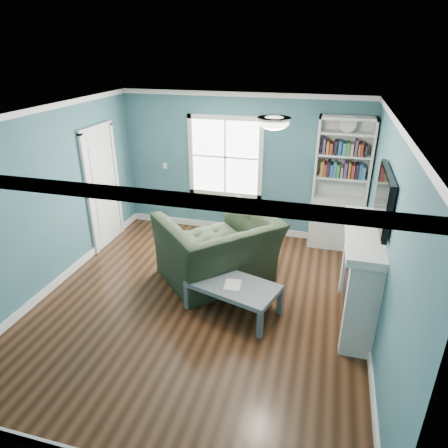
# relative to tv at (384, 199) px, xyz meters

# --- Properties ---
(floor) EXTENTS (5.00, 5.00, 0.00)m
(floor) POSITION_rel_tv_xyz_m (-2.20, -0.20, -1.72)
(floor) COLOR black
(floor) RESTS_ON ground
(room_walls) EXTENTS (5.00, 5.00, 5.00)m
(room_walls) POSITION_rel_tv_xyz_m (-2.20, -0.20, -0.14)
(room_walls) COLOR #335E71
(room_walls) RESTS_ON ground
(trim) EXTENTS (4.50, 5.00, 2.60)m
(trim) POSITION_rel_tv_xyz_m (-2.20, -0.20, -0.49)
(trim) COLOR white
(trim) RESTS_ON ground
(window) EXTENTS (1.40, 0.06, 1.50)m
(window) POSITION_rel_tv_xyz_m (-2.50, 2.29, -0.27)
(window) COLOR white
(window) RESTS_ON room_walls
(bookshelf) EXTENTS (0.90, 0.35, 2.31)m
(bookshelf) POSITION_rel_tv_xyz_m (-0.43, 2.10, -0.80)
(bookshelf) COLOR silver
(bookshelf) RESTS_ON ground
(fireplace) EXTENTS (0.44, 1.58, 1.30)m
(fireplace) POSITION_rel_tv_xyz_m (-0.12, 0.00, -1.09)
(fireplace) COLOR black
(fireplace) RESTS_ON ground
(tv) EXTENTS (0.06, 1.10, 0.65)m
(tv) POSITION_rel_tv_xyz_m (0.00, 0.00, 0.00)
(tv) COLOR black
(tv) RESTS_ON fireplace
(door) EXTENTS (0.12, 0.98, 2.17)m
(door) POSITION_rel_tv_xyz_m (-4.42, 1.20, -0.65)
(door) COLOR silver
(door) RESTS_ON ground
(ceiling_fixture) EXTENTS (0.38, 0.38, 0.15)m
(ceiling_fixture) POSITION_rel_tv_xyz_m (-1.30, -0.10, 0.82)
(ceiling_fixture) COLOR white
(ceiling_fixture) RESTS_ON room_walls
(light_switch) EXTENTS (0.08, 0.01, 0.12)m
(light_switch) POSITION_rel_tv_xyz_m (-3.70, 2.28, -0.52)
(light_switch) COLOR white
(light_switch) RESTS_ON room_walls
(recliner) EXTENTS (1.85, 1.85, 1.39)m
(recliner) POSITION_rel_tv_xyz_m (-2.13, 0.49, -1.03)
(recliner) COLOR black
(recliner) RESTS_ON ground
(coffee_table) EXTENTS (1.32, 0.96, 0.43)m
(coffee_table) POSITION_rel_tv_xyz_m (-1.71, -0.24, -1.35)
(coffee_table) COLOR #505760
(coffee_table) RESTS_ON ground
(paper_sheet) EXTENTS (0.23, 0.29, 0.00)m
(paper_sheet) POSITION_rel_tv_xyz_m (-1.72, -0.26, -1.29)
(paper_sheet) COLOR white
(paper_sheet) RESTS_ON coffee_table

